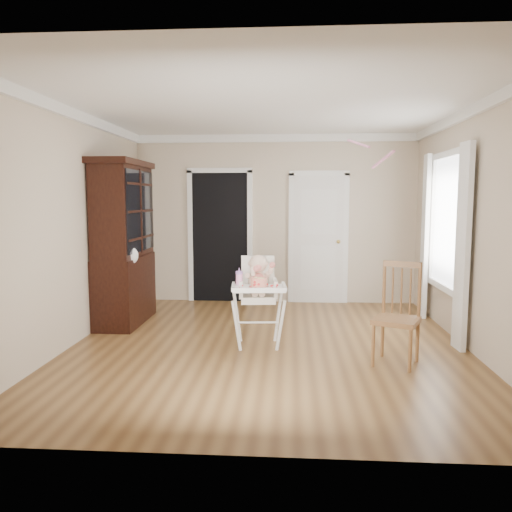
# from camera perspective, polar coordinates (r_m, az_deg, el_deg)

# --- Properties ---
(floor) EXTENTS (5.00, 5.00, 0.00)m
(floor) POSITION_cam_1_polar(r_m,az_deg,el_deg) (5.85, 1.36, -10.18)
(floor) COLOR brown
(floor) RESTS_ON ground
(ceiling) EXTENTS (5.00, 5.00, 0.00)m
(ceiling) POSITION_cam_1_polar(r_m,az_deg,el_deg) (5.69, 1.44, 16.83)
(ceiling) COLOR white
(ceiling) RESTS_ON wall_back
(wall_back) EXTENTS (4.50, 0.00, 4.50)m
(wall_back) POSITION_cam_1_polar(r_m,az_deg,el_deg) (8.11, 2.20, 4.19)
(wall_back) COLOR beige
(wall_back) RESTS_ON floor
(wall_left) EXTENTS (0.00, 5.00, 5.00)m
(wall_left) POSITION_cam_1_polar(r_m,az_deg,el_deg) (6.14, -20.11, 3.04)
(wall_left) COLOR beige
(wall_left) RESTS_ON floor
(wall_right) EXTENTS (0.00, 5.00, 5.00)m
(wall_right) POSITION_cam_1_polar(r_m,az_deg,el_deg) (5.95, 23.62, 2.79)
(wall_right) COLOR beige
(wall_right) RESTS_ON floor
(crown_molding) EXTENTS (4.50, 5.00, 0.12)m
(crown_molding) POSITION_cam_1_polar(r_m,az_deg,el_deg) (5.68, 1.44, 16.24)
(crown_molding) COLOR white
(crown_molding) RESTS_ON ceiling
(doorway) EXTENTS (1.06, 0.05, 2.22)m
(doorway) POSITION_cam_1_polar(r_m,az_deg,el_deg) (8.18, -4.13, 2.51)
(doorway) COLOR black
(doorway) RESTS_ON wall_back
(closet_door) EXTENTS (0.96, 0.09, 2.13)m
(closet_door) POSITION_cam_1_polar(r_m,az_deg,el_deg) (8.11, 7.14, 1.85)
(closet_door) COLOR white
(closet_door) RESTS_ON wall_back
(window_right) EXTENTS (0.13, 1.84, 2.30)m
(window_right) POSITION_cam_1_polar(r_m,az_deg,el_deg) (6.69, 20.72, 2.73)
(window_right) COLOR white
(window_right) RESTS_ON wall_right
(high_chair) EXTENTS (0.65, 0.79, 1.05)m
(high_chair) POSITION_cam_1_polar(r_m,az_deg,el_deg) (5.69, 0.25, -3.95)
(high_chair) COLOR white
(high_chair) RESTS_ON floor
(baby) EXTENTS (0.32, 0.24, 0.48)m
(baby) POSITION_cam_1_polar(r_m,az_deg,el_deg) (5.69, 0.26, -2.33)
(baby) COLOR beige
(baby) RESTS_ON high_chair
(cake) EXTENTS (0.23, 0.23, 0.10)m
(cake) POSITION_cam_1_polar(r_m,az_deg,el_deg) (5.42, 0.32, -3.05)
(cake) COLOR silver
(cake) RESTS_ON high_chair
(sippy_cup) EXTENTS (0.08, 0.08, 0.19)m
(sippy_cup) POSITION_cam_1_polar(r_m,az_deg,el_deg) (5.59, -1.93, -2.47)
(sippy_cup) COLOR #F394CB
(sippy_cup) RESTS_ON high_chair
(china_cabinet) EXTENTS (0.58, 1.30, 2.19)m
(china_cabinet) POSITION_cam_1_polar(r_m,az_deg,el_deg) (6.94, -14.85, 1.48)
(china_cabinet) COLOR black
(china_cabinet) RESTS_ON floor
(dining_chair) EXTENTS (0.56, 0.56, 1.04)m
(dining_chair) POSITION_cam_1_polar(r_m,az_deg,el_deg) (5.33, 15.84, -6.71)
(dining_chair) COLOR brown
(dining_chair) RESTS_ON floor
(streamer) EXTENTS (0.21, 0.46, 0.15)m
(streamer) POSITION_cam_1_polar(r_m,az_deg,el_deg) (6.01, 11.62, 12.48)
(streamer) COLOR pink
(streamer) RESTS_ON ceiling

